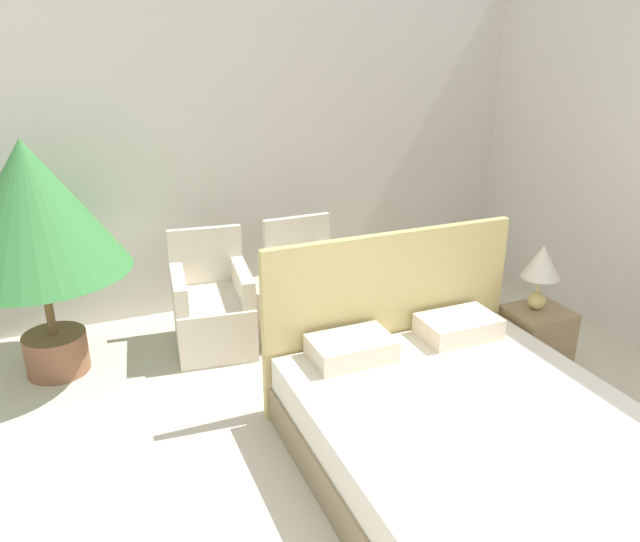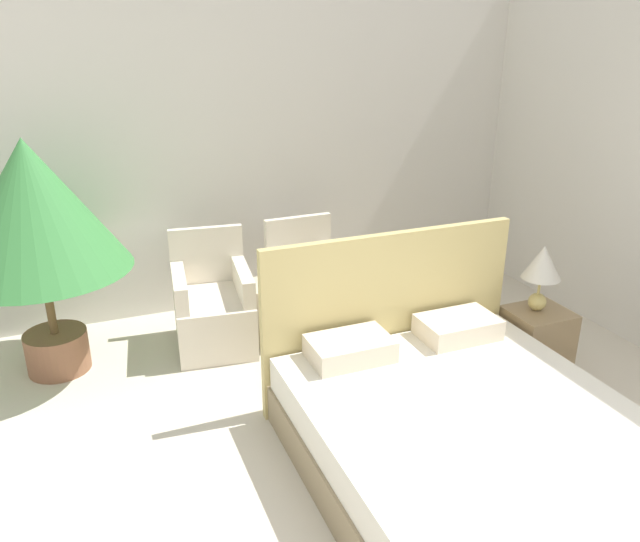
{
  "view_description": "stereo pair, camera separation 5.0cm",
  "coord_description": "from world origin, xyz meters",
  "px_view_note": "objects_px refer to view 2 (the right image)",
  "views": [
    {
      "loc": [
        -1.57,
        -1.08,
        2.42
      ],
      "look_at": [
        0.06,
        2.84,
        0.74
      ],
      "focal_mm": 35.0,
      "sensor_mm": 36.0,
      "label": 1
    },
    {
      "loc": [
        -1.53,
        -1.1,
        2.42
      ],
      "look_at": [
        0.06,
        2.84,
        0.74
      ],
      "focal_mm": 35.0,
      "sensor_mm": 36.0,
      "label": 2
    }
  ],
  "objects_px": {
    "potted_palm": "(33,213)",
    "nightstand": "(536,342)",
    "bed": "(467,437)",
    "armchair_near_window_right": "(312,296)",
    "side_table": "(266,312)",
    "armchair_near_window_left": "(213,312)",
    "table_lamp": "(542,266)"
  },
  "relations": [
    {
      "from": "bed",
      "to": "table_lamp",
      "type": "relative_size",
      "value": 4.36
    },
    {
      "from": "armchair_near_window_right",
      "to": "nightstand",
      "type": "height_order",
      "value": "armchair_near_window_right"
    },
    {
      "from": "nightstand",
      "to": "armchair_near_window_left",
      "type": "bearing_deg",
      "value": 147.63
    },
    {
      "from": "bed",
      "to": "potted_palm",
      "type": "bearing_deg",
      "value": 134.83
    },
    {
      "from": "armchair_near_window_left",
      "to": "side_table",
      "type": "xyz_separation_m",
      "value": [
        0.42,
        -0.07,
        -0.05
      ]
    },
    {
      "from": "armchair_near_window_right",
      "to": "potted_palm",
      "type": "distance_m",
      "value": 2.23
    },
    {
      "from": "side_table",
      "to": "nightstand",
      "type": "bearing_deg",
      "value": -37.0
    },
    {
      "from": "bed",
      "to": "potted_palm",
      "type": "relative_size",
      "value": 1.23
    },
    {
      "from": "armchair_near_window_left",
      "to": "potted_palm",
      "type": "distance_m",
      "value": 1.51
    },
    {
      "from": "armchair_near_window_right",
      "to": "potted_palm",
      "type": "xyz_separation_m",
      "value": [
        -2.02,
        0.04,
        0.94
      ]
    },
    {
      "from": "bed",
      "to": "armchair_near_window_right",
      "type": "relative_size",
      "value": 2.37
    },
    {
      "from": "armchair_near_window_left",
      "to": "potted_palm",
      "type": "height_order",
      "value": "potted_palm"
    },
    {
      "from": "bed",
      "to": "table_lamp",
      "type": "bearing_deg",
      "value": 35.96
    },
    {
      "from": "nightstand",
      "to": "table_lamp",
      "type": "bearing_deg",
      "value": 109.66
    },
    {
      "from": "armchair_near_window_right",
      "to": "side_table",
      "type": "bearing_deg",
      "value": -172.2
    },
    {
      "from": "side_table",
      "to": "armchair_near_window_right",
      "type": "bearing_deg",
      "value": 8.96
    },
    {
      "from": "armchair_near_window_left",
      "to": "nightstand",
      "type": "height_order",
      "value": "armchair_near_window_left"
    },
    {
      "from": "armchair_near_window_left",
      "to": "table_lamp",
      "type": "bearing_deg",
      "value": -24.98
    },
    {
      "from": "bed",
      "to": "armchair_near_window_right",
      "type": "distance_m",
      "value": 2.12
    },
    {
      "from": "potted_palm",
      "to": "side_table",
      "type": "xyz_separation_m",
      "value": [
        1.6,
        -0.11,
        -0.98
      ]
    },
    {
      "from": "bed",
      "to": "side_table",
      "type": "bearing_deg",
      "value": 104.82
    },
    {
      "from": "armchair_near_window_right",
      "to": "nightstand",
      "type": "bearing_deg",
      "value": -47.85
    },
    {
      "from": "table_lamp",
      "to": "side_table",
      "type": "xyz_separation_m",
      "value": [
        -1.66,
        1.23,
        -0.6
      ]
    },
    {
      "from": "potted_palm",
      "to": "table_lamp",
      "type": "bearing_deg",
      "value": -22.33
    },
    {
      "from": "table_lamp",
      "to": "armchair_near_window_left",
      "type": "bearing_deg",
      "value": 148.07
    },
    {
      "from": "bed",
      "to": "nightstand",
      "type": "xyz_separation_m",
      "value": [
        1.13,
        0.78,
        -0.01
      ]
    },
    {
      "from": "nightstand",
      "to": "bed",
      "type": "bearing_deg",
      "value": -145.28
    },
    {
      "from": "potted_palm",
      "to": "nightstand",
      "type": "height_order",
      "value": "potted_palm"
    },
    {
      "from": "bed",
      "to": "table_lamp",
      "type": "distance_m",
      "value": 1.5
    },
    {
      "from": "bed",
      "to": "armchair_near_window_right",
      "type": "height_order",
      "value": "bed"
    },
    {
      "from": "armchair_near_window_right",
      "to": "side_table",
      "type": "distance_m",
      "value": 0.43
    },
    {
      "from": "bed",
      "to": "armchair_near_window_left",
      "type": "xyz_separation_m",
      "value": [
        -0.96,
        2.11,
        0.02
      ]
    }
  ]
}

